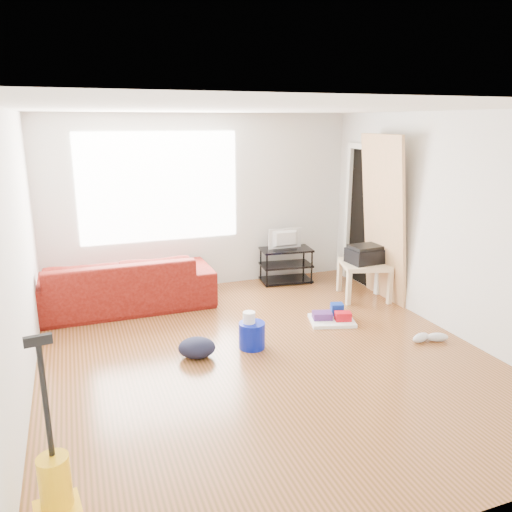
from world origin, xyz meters
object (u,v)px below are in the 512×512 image
object	(u,v)px
sofa	(122,308)
cleaning_tray	(332,317)
bucket	(252,347)
backpack	(197,357)
tv_stand	(286,265)
vacuum	(57,498)
side_table	(365,268)

from	to	relation	value
sofa	cleaning_tray	world-z (taller)	sofa
sofa	bucket	size ratio (longest dim) A/B	8.37
sofa	bucket	world-z (taller)	sofa
sofa	cleaning_tray	bearing A→B (deg)	149.97
bucket	backpack	xyz separation A→B (m)	(-0.62, -0.02, 0.00)
sofa	tv_stand	xyz separation A→B (m)	(2.48, 0.27, 0.27)
cleaning_tray	backpack	distance (m)	1.83
sofa	vacuum	xyz separation A→B (m)	(-0.73, -3.69, 0.23)
backpack	vacuum	xyz separation A→B (m)	(-1.33, -1.95, 0.23)
cleaning_tray	vacuum	world-z (taller)	vacuum
vacuum	side_table	bearing A→B (deg)	29.17
tv_stand	vacuum	xyz separation A→B (m)	(-3.21, -3.96, -0.04)
tv_stand	side_table	size ratio (longest dim) A/B	1.04
backpack	tv_stand	bearing A→B (deg)	63.85
side_table	vacuum	world-z (taller)	vacuum
backpack	sofa	bearing A→B (deg)	126.11
vacuum	backpack	bearing A→B (deg)	48.35
side_table	backpack	distance (m)	2.84
sofa	side_table	bearing A→B (deg)	166.94
side_table	backpack	size ratio (longest dim) A/B	1.99
side_table	cleaning_tray	bearing A→B (deg)	-142.78
sofa	side_table	world-z (taller)	side_table
tv_stand	cleaning_tray	xyz separation A→B (m)	(-0.10, -1.65, -0.21)
cleaning_tray	sofa	bearing A→B (deg)	149.97
side_table	vacuum	xyz separation A→B (m)	(-3.95, -2.94, -0.19)
side_table	vacuum	bearing A→B (deg)	-143.35
sofa	vacuum	world-z (taller)	vacuum
side_table	bucket	xyz separation A→B (m)	(-2.01, -0.97, -0.42)
bucket	backpack	size ratio (longest dim) A/B	0.74
cleaning_tray	backpack	size ratio (longest dim) A/B	1.60
vacuum	tv_stand	bearing A→B (deg)	43.43
tv_stand	backpack	xyz separation A→B (m)	(-1.89, -2.00, -0.27)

